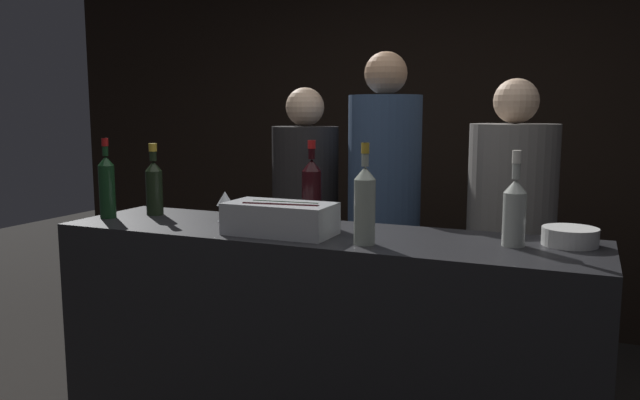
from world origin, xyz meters
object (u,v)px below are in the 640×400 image
Objects in this scene: ice_bin_with_bottles at (281,217)px; red_wine_bottle_tall at (312,189)px; bowl_white at (570,236)px; white_wine_bottle at (515,209)px; rose_wine_bottle at (365,203)px; person_in_hoodie at (384,212)px; candle_votive at (248,215)px; person_grey_polo at (305,220)px; red_wine_bottle_burgundy at (107,185)px; champagne_bottle at (154,185)px; person_blond_tee at (510,236)px; wine_glass at (225,200)px.

red_wine_bottle_tall reaches higher than ice_bin_with_bottles.
bowl_white is 0.57× the size of white_wine_bottle.
rose_wine_bottle reaches higher than red_wine_bottle_tall.
person_in_hoodie is (-0.89, 0.69, -0.07)m from bowl_white.
person_grey_polo is at bearing 99.06° from candle_votive.
red_wine_bottle_burgundy is (-0.85, 0.03, 0.08)m from ice_bin_with_bottles.
champagne_bottle is at bearing 168.18° from rose_wine_bottle.
person_blond_tee is (1.44, 0.82, -0.27)m from champagne_bottle.
person_blond_tee is (1.06, 0.84, -0.23)m from wine_glass.
person_blond_tee reaches higher than bowl_white.
champagne_bottle is at bearing 178.33° from white_wine_bottle.
rose_wine_bottle is 0.21× the size of person_blond_tee.
candle_votive is (0.09, 0.02, -0.06)m from wine_glass.
person_in_hoodie is 0.53m from person_grey_polo.
red_wine_bottle_burgundy is 0.19× the size of person_in_hoodie.
red_wine_bottle_burgundy is at bearing -131.87° from champagne_bottle.
rose_wine_bottle is (0.69, -0.20, 0.05)m from wine_glass.
wine_glass is 0.53m from red_wine_bottle_burgundy.
person_grey_polo is (-0.39, 0.79, -0.28)m from red_wine_bottle_tall.
person_grey_polo reaches higher than ice_bin_with_bottles.
candle_votive is at bearing -177.92° from bowl_white.
person_blond_tee is (0.72, 1.00, -0.20)m from ice_bin_with_bottles.
person_grey_polo is at bearing 68.79° from champagne_bottle.
person_in_hoodie is at bearing 80.46° from red_wine_bottle_tall.
red_wine_bottle_burgundy is at bearing -174.14° from bowl_white.
wine_glass is at bearing 179.03° from white_wine_bottle.
wine_glass is 0.37m from red_wine_bottle_tall.
candle_votive is at bearing 13.21° from wine_glass.
rose_wine_bottle is 1.20m from red_wine_bottle_burgundy.
person_grey_polo is (-1.11, 0.05, -0.01)m from person_blond_tee.
person_in_hoodie is (0.84, 0.73, -0.18)m from champagne_bottle.
white_wine_bottle is at bearing 3.53° from red_wine_bottle_burgundy.
white_wine_bottle is 1.68m from red_wine_bottle_burgundy.
person_blond_tee is (0.38, 1.04, -0.28)m from rose_wine_bottle.
red_wine_bottle_tall is (-0.99, 0.04, 0.11)m from bowl_white.
ice_bin_with_bottles is at bearing -35.84° from candle_votive.
bowl_white is 1.00m from red_wine_bottle_tall.
wine_glass is 1.16m from white_wine_bottle.
white_wine_bottle is (1.07, -0.04, 0.10)m from candle_votive.
champagne_bottle is 0.18× the size of person_in_hoodie.
red_wine_bottle_tall is at bearing -138.13° from person_blond_tee.
red_wine_bottle_burgundy reaches higher than red_wine_bottle_tall.
person_blond_tee is at bearing 29.53° from champagne_bottle.
red_wine_bottle_tall is 0.21× the size of person_blond_tee.
bowl_white is at bearing 2.88° from wine_glass.
white_wine_bottle is at bearing -0.97° from wine_glass.
white_wine_bottle is at bearing -153.94° from bowl_white.
person_blond_tee is 1.01× the size of person_grey_polo.
white_wine_bottle is 0.95× the size of red_wine_bottle_burgundy.
candle_votive is at bearing -0.37° from champagne_bottle.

